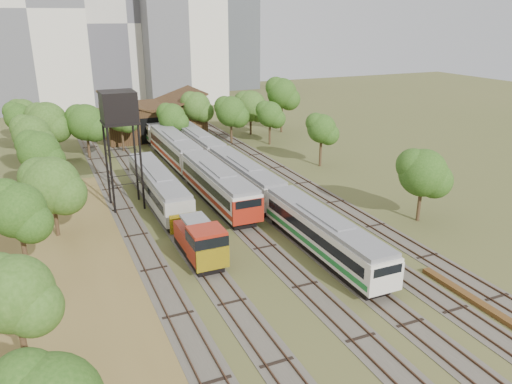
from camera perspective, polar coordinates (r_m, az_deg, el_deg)
name	(u,v)px	position (r m, az deg, el deg)	size (l,w,h in m)	color
ground	(350,300)	(37.73, 10.75, -12.07)	(240.00, 240.00, 0.00)	#475123
dry_grass_patch	(80,300)	(39.24, -19.48, -11.58)	(14.00, 60.00, 0.04)	brown
tracks	(222,195)	(57.65, -3.87, -0.32)	(24.60, 80.00, 0.19)	#4C473D
railcar_red_set	(194,165)	(62.39, -7.10, 3.10)	(3.20, 34.57, 3.96)	black
railcar_green_set	(245,177)	(57.65, -1.30, 1.69)	(2.93, 52.08, 3.63)	black
railcar_rear	(147,125)	(88.17, -12.40, 7.44)	(2.79, 16.08, 3.44)	black
shunter_locomotive	(201,242)	(41.94, -6.35, -5.74)	(2.77, 8.10, 3.63)	black
old_grey_coach	(158,187)	(55.26, -11.13, 0.61)	(2.96, 18.00, 3.67)	black
water_tower	(119,110)	(53.31, -15.41, 8.99)	(3.59, 3.59, 12.40)	black
rail_pile_near	(474,300)	(40.01, 23.67, -11.28)	(0.67, 10.03, 0.33)	brown
rail_pile_far	(469,296)	(40.57, 23.13, -10.83)	(0.46, 7.44, 0.24)	brown
maintenance_shed	(153,119)	(87.53, -11.72, 8.13)	(16.45, 11.55, 7.58)	#351E13
tree_band_left	(31,165)	(54.88, -24.28, 2.86)	(7.59, 75.35, 8.31)	#382616
tree_band_far	(176,111)	(80.05, -9.13, 9.10)	(43.65, 9.84, 9.47)	#382616
tree_band_right	(339,139)	(63.34, 9.41, 5.98)	(5.36, 39.14, 7.41)	#382616
tower_left	(26,8)	(121.04, -24.81, 18.50)	(22.00, 16.00, 42.00)	beige
tower_centre	(120,23)	(127.79, -15.25, 18.15)	(20.00, 18.00, 36.00)	beige
tower_far_right	(232,37)	(146.13, -2.78, 17.29)	(12.00, 12.00, 28.00)	#464A4F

